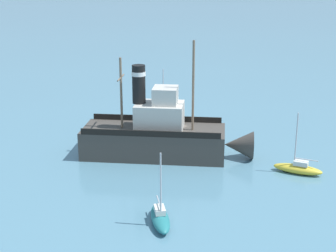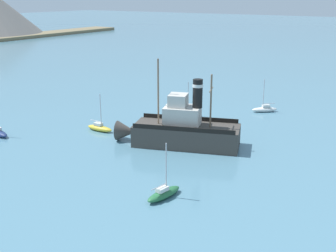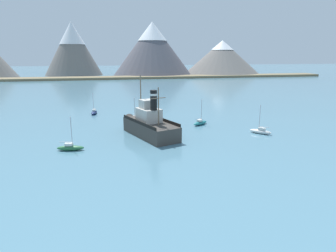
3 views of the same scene
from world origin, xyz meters
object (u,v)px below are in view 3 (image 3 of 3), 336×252
Objects in this scene: sailboat_navy at (94,112)px; sailboat_green at (70,147)px; old_tugboat at (149,125)px; sailboat_teal at (200,123)px; sailboat_white at (261,131)px; sailboat_yellow at (135,119)px.

sailboat_navy is 1.00× the size of sailboat_green.
old_tugboat is 3.00× the size of sailboat_navy.
old_tugboat is 13.42m from sailboat_green.
sailboat_teal and sailboat_white have the same top height.
sailboat_white is (18.99, -2.84, -1.40)m from old_tugboat.
sailboat_teal is 25.33m from sailboat_navy.
old_tugboat reaches higher than sailboat_teal.
sailboat_navy is 1.00× the size of sailboat_white.
sailboat_yellow is 24.76m from sailboat_white.
sailboat_green is at bearing -122.29° from sailboat_yellow.
sailboat_white is at bearing -39.36° from sailboat_navy.
sailboat_green is at bearing -95.50° from sailboat_navy.
sailboat_navy is 26.37m from sailboat_green.
sailboat_navy is at bearing 84.50° from sailboat_green.
sailboat_yellow is 1.00× the size of sailboat_navy.
sailboat_yellow is 1.00× the size of sailboat_green.
sailboat_white is (20.24, -14.26, 0.00)m from sailboat_yellow.
sailboat_teal is at bearing -36.48° from sailboat_navy.
sailboat_white is (31.05, 2.85, 0.00)m from sailboat_green.
sailboat_yellow and sailboat_teal have the same top height.
old_tugboat is 3.00× the size of sailboat_white.
old_tugboat reaches higher than sailboat_white.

